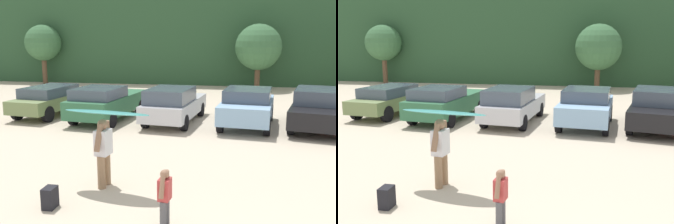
% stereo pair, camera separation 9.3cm
% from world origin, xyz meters
% --- Properties ---
extents(hillside_ridge, '(108.00, 12.00, 8.26)m').
position_xyz_m(hillside_ridge, '(0.00, 30.92, 4.13)').
color(hillside_ridge, '#284C2D').
rests_on(hillside_ridge, ground_plane).
extents(tree_left, '(2.78, 2.78, 4.58)m').
position_xyz_m(tree_left, '(-14.81, 24.02, 3.16)').
color(tree_left, brown).
rests_on(tree_left, ground_plane).
extents(tree_right, '(3.15, 3.15, 4.51)m').
position_xyz_m(tree_right, '(1.55, 23.28, 2.92)').
color(tree_right, brown).
rests_on(tree_right, ground_plane).
extents(parked_car_olive_green, '(2.24, 4.62, 1.36)m').
position_xyz_m(parked_car_olive_green, '(-8.20, 12.24, 0.75)').
color(parked_car_olive_green, '#6B7F4C').
rests_on(parked_car_olive_green, ground_plane).
extents(parked_car_forest_green, '(2.39, 4.79, 1.50)m').
position_xyz_m(parked_car_forest_green, '(-5.31, 11.66, 0.79)').
color(parked_car_forest_green, '#2D6642').
rests_on(parked_car_forest_green, ground_plane).
extents(parked_car_silver, '(2.27, 4.64, 1.52)m').
position_xyz_m(parked_car_silver, '(-2.36, 11.62, 0.79)').
color(parked_car_silver, silver).
rests_on(parked_car_silver, ground_plane).
extents(parked_car_sky_blue, '(2.35, 4.23, 1.53)m').
position_xyz_m(parked_car_sky_blue, '(0.65, 11.49, 0.82)').
color(parked_car_sky_blue, '#84ADD1').
rests_on(parked_car_sky_blue, ground_plane).
extents(parked_car_black, '(2.87, 4.94, 1.55)m').
position_xyz_m(parked_car_black, '(3.39, 11.71, 0.80)').
color(parked_car_black, black).
rests_on(parked_car_black, ground_plane).
extents(person_adult, '(0.35, 0.72, 1.64)m').
position_xyz_m(person_adult, '(-2.81, 4.36, 0.92)').
color(person_adult, '#8C6B4C').
rests_on(person_adult, ground_plane).
extents(person_child, '(0.24, 0.49, 1.12)m').
position_xyz_m(person_child, '(-1.01, 2.65, 0.63)').
color(person_child, '#4C4C51').
rests_on(person_child, ground_plane).
extents(surfboard_teal, '(2.19, 0.93, 0.13)m').
position_xyz_m(surfboard_teal, '(-2.67, 4.21, 1.83)').
color(surfboard_teal, teal).
extents(backpack_dropped, '(0.24, 0.34, 0.45)m').
position_xyz_m(backpack_dropped, '(-3.51, 3.01, 0.22)').
color(backpack_dropped, black).
rests_on(backpack_dropped, ground_plane).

